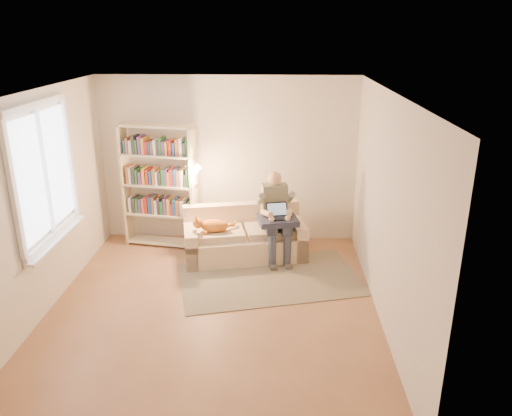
{
  "coord_description": "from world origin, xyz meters",
  "views": [
    {
      "loc": [
        0.75,
        -5.33,
        3.24
      ],
      "look_at": [
        0.48,
        1.0,
        0.96
      ],
      "focal_mm": 35.0,
      "sensor_mm": 36.0,
      "label": 1
    }
  ],
  "objects_px": {
    "cat": "(216,225)",
    "bookshelf": "(159,180)",
    "person": "(276,212)",
    "sofa": "(244,239)",
    "laptop": "(275,214)"
  },
  "relations": [
    {
      "from": "laptop",
      "to": "bookshelf",
      "type": "xyz_separation_m",
      "value": [
        -1.77,
        0.54,
        0.32
      ]
    },
    {
      "from": "sofa",
      "to": "person",
      "type": "relative_size",
      "value": 1.45
    },
    {
      "from": "laptop",
      "to": "bookshelf",
      "type": "bearing_deg",
      "value": 150.99
    },
    {
      "from": "laptop",
      "to": "bookshelf",
      "type": "distance_m",
      "value": 1.88
    },
    {
      "from": "person",
      "to": "bookshelf",
      "type": "bearing_deg",
      "value": 154.72
    },
    {
      "from": "sofa",
      "to": "cat",
      "type": "relative_size",
      "value": 3.15
    },
    {
      "from": "sofa",
      "to": "bookshelf",
      "type": "bearing_deg",
      "value": 152.02
    },
    {
      "from": "cat",
      "to": "bookshelf",
      "type": "height_order",
      "value": "bookshelf"
    },
    {
      "from": "sofa",
      "to": "laptop",
      "type": "xyz_separation_m",
      "value": [
        0.46,
        -0.17,
        0.47
      ]
    },
    {
      "from": "person",
      "to": "laptop",
      "type": "relative_size",
      "value": 3.8
    },
    {
      "from": "person",
      "to": "laptop",
      "type": "height_order",
      "value": "person"
    },
    {
      "from": "cat",
      "to": "laptop",
      "type": "relative_size",
      "value": 1.74
    },
    {
      "from": "bookshelf",
      "to": "person",
      "type": "bearing_deg",
      "value": -3.86
    },
    {
      "from": "person",
      "to": "laptop",
      "type": "bearing_deg",
      "value": -108.3
    },
    {
      "from": "person",
      "to": "bookshelf",
      "type": "xyz_separation_m",
      "value": [
        -1.78,
        0.42,
        0.33
      ]
    }
  ]
}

